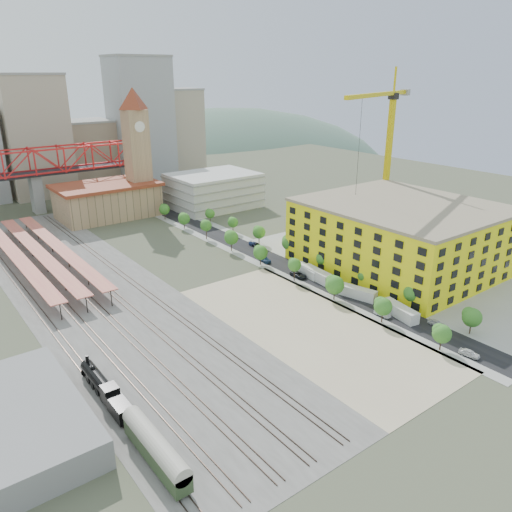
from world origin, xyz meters
TOP-DOWN VIEW (x-y plane):
  - ground at (0.00, 0.00)m, footprint 400.00×400.00m
  - ballast_strip at (-36.00, 17.50)m, footprint 36.00×165.00m
  - dirt_lot at (-4.00, -31.50)m, footprint 28.00×67.00m
  - street_asphalt at (16.00, 15.00)m, footprint 12.00×170.00m
  - sidewalk_west at (10.50, 15.00)m, footprint 3.00×170.00m
  - sidewalk_east at (21.50, 15.00)m, footprint 3.00×170.00m
  - construction_pad at (45.00, -20.00)m, footprint 50.00×90.00m
  - rail_tracks at (-37.80, 17.50)m, footprint 26.56×160.00m
  - platform_canopies at (-41.00, 45.00)m, footprint 16.00×80.00m
  - station_hall at (-5.00, 82.00)m, footprint 38.00×24.00m
  - clock_tower at (8.00, 79.99)m, footprint 12.00×12.00m
  - parking_garage at (36.00, 70.00)m, footprint 34.00×26.00m
  - truss_bridge at (-25.00, 105.00)m, footprint 94.00×9.60m
  - construction_building at (42.00, -20.00)m, footprint 44.60×50.60m
  - warehouse at (-66.00, -30.00)m, footprint 22.00×32.00m
  - street_trees at (16.00, 5.00)m, footprint 15.40×124.40m
  - skyline at (7.47, 142.31)m, footprint 133.00×46.00m
  - distant_hills at (45.28, 260.00)m, footprint 647.00×264.00m
  - locomotive at (-50.00, -28.78)m, footprint 2.58×19.86m
  - coach at (-50.00, -48.79)m, footprint 2.85×16.55m
  - tower_crane at (60.76, 3.15)m, footprint 49.07×19.02m
  - site_trailer_a at (16.00, -40.63)m, footprint 4.43×10.44m
  - site_trailer_b at (16.00, -27.68)m, footprint 5.10×10.15m
  - site_trailer_c at (16.00, -12.92)m, footprint 3.61×10.61m
  - site_trailer_d at (16.00, -9.33)m, footprint 3.73×9.44m
  - car_0 at (13.00, -60.00)m, footprint 2.29×4.27m
  - car_1 at (13.00, -38.17)m, footprint 1.66×4.19m
  - car_2 at (13.00, -8.91)m, footprint 2.49×5.29m
  - car_3 at (13.00, 6.26)m, footprint 2.73×5.38m
  - car_4 at (19.00, -48.39)m, footprint 2.15×4.03m
  - car_5 at (19.00, -28.58)m, footprint 1.81×4.47m
  - car_6 at (19.00, 17.91)m, footprint 2.88×4.96m
  - car_7 at (19.00, 19.19)m, footprint 2.12×4.61m

SIDE VIEW (x-z plane):
  - distant_hills at x=45.28m, z-range -193.04..33.96m
  - ground at x=0.00m, z-range 0.00..0.00m
  - street_trees at x=16.00m, z-range -4.00..4.00m
  - sidewalk_west at x=10.50m, z-range 0.00..0.04m
  - sidewalk_east at x=21.50m, z-range 0.00..0.04m
  - ballast_strip at x=-36.00m, z-range 0.00..0.06m
  - dirt_lot at x=-4.00m, z-range 0.00..0.06m
  - street_asphalt at x=16.00m, z-range 0.00..0.06m
  - construction_pad at x=45.00m, z-range 0.00..0.06m
  - rail_tracks at x=-37.80m, z-range 0.06..0.24m
  - car_6 at x=19.00m, z-range 0.00..1.30m
  - car_4 at x=19.00m, z-range 0.00..1.30m
  - car_7 at x=19.00m, z-range 0.00..1.31m
  - car_1 at x=13.00m, z-range 0.00..1.36m
  - car_0 at x=13.00m, z-range 0.00..1.38m
  - car_5 at x=19.00m, z-range 0.00..1.44m
  - car_2 at x=13.00m, z-range 0.00..1.46m
  - car_3 at x=13.00m, z-range 0.00..1.50m
  - site_trailer_d at x=16.00m, z-range 0.00..2.51m
  - site_trailer_b at x=16.00m, z-range 0.00..2.69m
  - site_trailer_a at x=16.00m, z-range 0.00..2.77m
  - site_trailer_c at x=16.00m, z-range 0.00..2.85m
  - locomotive at x=-50.00m, z-range -0.63..4.34m
  - warehouse at x=-66.00m, z-range 0.00..5.00m
  - coach at x=-50.00m, z-range 0.17..5.36m
  - platform_canopies at x=-41.00m, z-range 1.93..6.06m
  - station_hall at x=-5.00m, z-range 0.12..13.22m
  - parking_garage at x=36.00m, z-range 0.00..14.00m
  - construction_building at x=42.00m, z-range 0.01..18.81m
  - truss_bridge at x=-25.00m, z-range 6.06..31.66m
  - skyline at x=7.47m, z-range -7.19..52.81m
  - clock_tower at x=8.00m, z-range 2.70..54.70m
  - tower_crane at x=60.76m, z-range 6.43..61.37m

